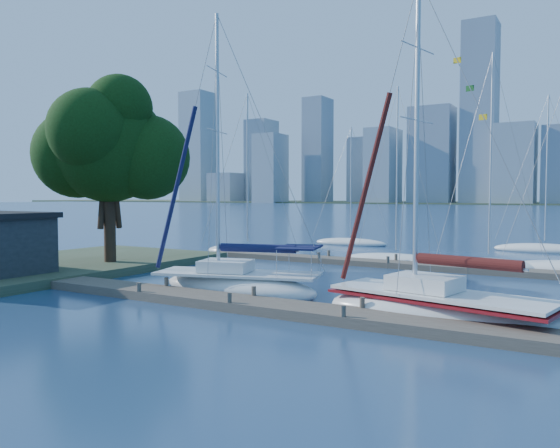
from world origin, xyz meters
The scene contains 12 objects.
ground centered at (0.00, 0.00, 0.00)m, with size 700.00×700.00×0.00m, color #182E4D.
near_dock centered at (0.00, 0.00, 0.20)m, with size 26.00×2.00×0.40m, color #484034.
far_dock centered at (2.00, 16.00, 0.18)m, with size 30.00×1.80×0.36m, color #484034.
shore centered at (-17.00, 3.00, 0.25)m, with size 12.00×22.00×0.50m, color #38472D.
tree centered at (-14.04, 5.64, 8.01)m, with size 9.46×8.61×12.08m.
sailboat_navy centered at (-2.24, 2.89, 1.09)m, with size 8.99×4.94×13.99m.
sailboat_maroon centered at (7.64, 2.07, 1.02)m, with size 9.32×4.61×13.63m.
bg_boat_0 centered at (-11.25, 17.15, 0.28)m, with size 8.15×4.59×13.07m.
bg_boat_2 centered at (0.62, 17.95, 0.24)m, with size 7.84×5.07×12.50m.
bg_boat_3 centered at (6.74, 17.89, 0.28)m, with size 6.83×4.31×14.01m.
bg_boat_6 centered at (-7.74, 29.48, 0.23)m, with size 7.49×4.21×11.51m.
bg_boat_7 centered at (8.86, 31.43, 0.26)m, with size 8.13×2.84×13.31m.
Camera 1 is at (12.85, -18.62, 4.72)m, focal length 35.00 mm.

